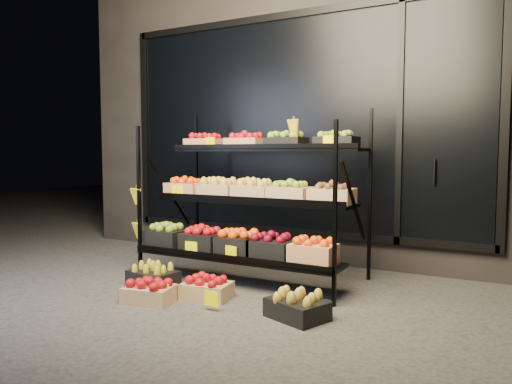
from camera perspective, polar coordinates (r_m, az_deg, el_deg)
The scene contains 9 objects.
ground at distance 4.47m, azimuth -4.64°, elevation -11.58°, with size 24.00×24.00×0.00m, color #514F4C.
building at distance 6.62m, azimuth 7.93°, elevation 8.90°, with size 6.00×2.08×3.50m.
display_rack at distance 4.83m, azimuth -0.88°, elevation -0.85°, with size 2.18×1.02×1.68m.
tag_floor_a at distance 4.30m, azimuth -10.60°, elevation -11.49°, with size 0.13×0.01×0.12m, color #FFF000.
tag_floor_b at distance 4.01m, azimuth -5.12°, elevation -12.59°, with size 0.13×0.01×0.12m, color #FFF000.
floor_crate_left at distance 4.30m, azimuth -12.11°, elevation -11.02°, with size 0.44×0.36×0.20m.
floor_crate_midleft at distance 4.78m, azimuth -11.67°, elevation -9.36°, with size 0.48×0.38×0.21m.
floor_crate_midright at distance 4.34m, azimuth -5.63°, elevation -10.82°, with size 0.43×0.35×0.20m.
floor_crate_right at distance 3.83m, azimuth 4.72°, elevation -12.83°, with size 0.51×0.44×0.21m.
Camera 1 is at (2.39, -3.57, 1.24)m, focal length 35.00 mm.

